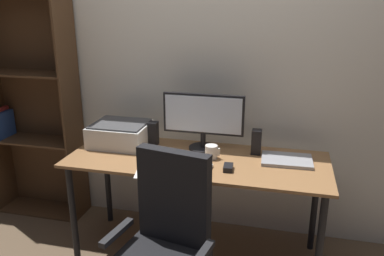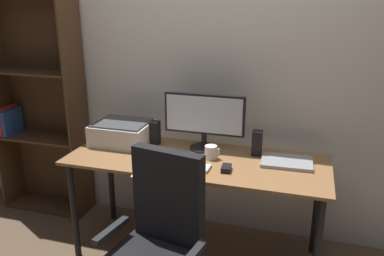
# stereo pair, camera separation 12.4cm
# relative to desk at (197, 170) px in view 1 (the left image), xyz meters

# --- Properties ---
(ground_plane) EXTENTS (12.00, 12.00, 0.00)m
(ground_plane) POSITION_rel_desk_xyz_m (0.00, 0.00, -0.66)
(ground_plane) COLOR brown
(back_wall) EXTENTS (6.40, 0.10, 2.60)m
(back_wall) POSITION_rel_desk_xyz_m (0.00, 0.50, 0.64)
(back_wall) COLOR silver
(back_wall) RESTS_ON ground
(desk) EXTENTS (1.71, 0.65, 0.74)m
(desk) POSITION_rel_desk_xyz_m (0.00, 0.00, 0.00)
(desk) COLOR olive
(desk) RESTS_ON ground
(monitor) EXTENTS (0.56, 0.20, 0.39)m
(monitor) POSITION_rel_desk_xyz_m (0.00, 0.18, 0.31)
(monitor) COLOR black
(monitor) RESTS_ON desk
(keyboard) EXTENTS (0.29, 0.12, 0.02)m
(keyboard) POSITION_rel_desk_xyz_m (-0.02, -0.16, 0.09)
(keyboard) COLOR silver
(keyboard) RESTS_ON desk
(mouse) EXTENTS (0.06, 0.10, 0.03)m
(mouse) POSITION_rel_desk_xyz_m (0.23, -0.13, 0.10)
(mouse) COLOR black
(mouse) RESTS_ON desk
(coffee_mug) EXTENTS (0.10, 0.08, 0.09)m
(coffee_mug) POSITION_rel_desk_xyz_m (0.09, 0.03, 0.13)
(coffee_mug) COLOR white
(coffee_mug) RESTS_ON desk
(laptop) EXTENTS (0.33, 0.24, 0.02)m
(laptop) POSITION_rel_desk_xyz_m (0.57, 0.09, 0.10)
(laptop) COLOR #99999E
(laptop) RESTS_ON desk
(speaker_left) EXTENTS (0.06, 0.07, 0.17)m
(speaker_left) POSITION_rel_desk_xyz_m (-0.36, 0.18, 0.17)
(speaker_left) COLOR black
(speaker_left) RESTS_ON desk
(speaker_right) EXTENTS (0.06, 0.07, 0.17)m
(speaker_right) POSITION_rel_desk_xyz_m (0.37, 0.18, 0.17)
(speaker_right) COLOR black
(speaker_right) RESTS_ON desk
(printer) EXTENTS (0.40, 0.34, 0.16)m
(printer) POSITION_rel_desk_xyz_m (-0.59, 0.13, 0.16)
(printer) COLOR silver
(printer) RESTS_ON desk
(paper_sheet) EXTENTS (0.27, 0.33, 0.00)m
(paper_sheet) POSITION_rel_desk_xyz_m (-0.22, -0.22, 0.09)
(paper_sheet) COLOR white
(paper_sheet) RESTS_ON desk
(bookshelf) EXTENTS (0.74, 0.28, 1.83)m
(bookshelf) POSITION_rel_desk_xyz_m (-1.44, 0.33, 0.25)
(bookshelf) COLOR #4C331E
(bookshelf) RESTS_ON ground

